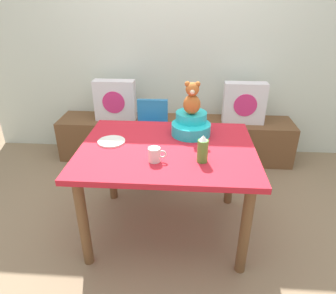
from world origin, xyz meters
The scene contains 13 objects.
ground_plane centered at (0.00, 0.00, 0.00)m, with size 8.00×8.00×0.00m, color #8C7256.
back_wall centered at (0.00, 1.50, 1.30)m, with size 4.40×0.10×2.60m, color silver.
window_bench centered at (0.00, 1.23, 0.23)m, with size 2.60×0.44×0.46m, color brown.
pillow_floral_left centered at (-0.65, 1.21, 0.68)m, with size 0.44×0.15×0.44m.
pillow_floral_right centered at (0.73, 1.21, 0.68)m, with size 0.44×0.15×0.44m.
book_stack centered at (0.23, 1.23, 0.49)m, with size 0.20×0.14×0.05m, color #916140.
dining_table centered at (0.00, 0.00, 0.64)m, with size 1.24×0.96×0.74m.
highchair centered at (-0.21, 0.79, 0.52)m, with size 0.34×0.45×0.79m.
infant_seat_teal centered at (0.17, 0.25, 0.81)m, with size 0.30×0.33×0.16m.
teddy_bear centered at (0.17, 0.25, 1.02)m, with size 0.13×0.12×0.25m.
ketchup_bottle centered at (0.24, -0.19, 0.83)m, with size 0.07×0.07×0.18m.
coffee_mug centered at (-0.06, -0.21, 0.79)m, with size 0.12×0.08×0.09m.
dinner_plate_near centered at (-0.41, 0.05, 0.75)m, with size 0.20×0.20×0.01m, color white.
Camera 1 is at (0.14, -1.91, 1.70)m, focal length 32.31 mm.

